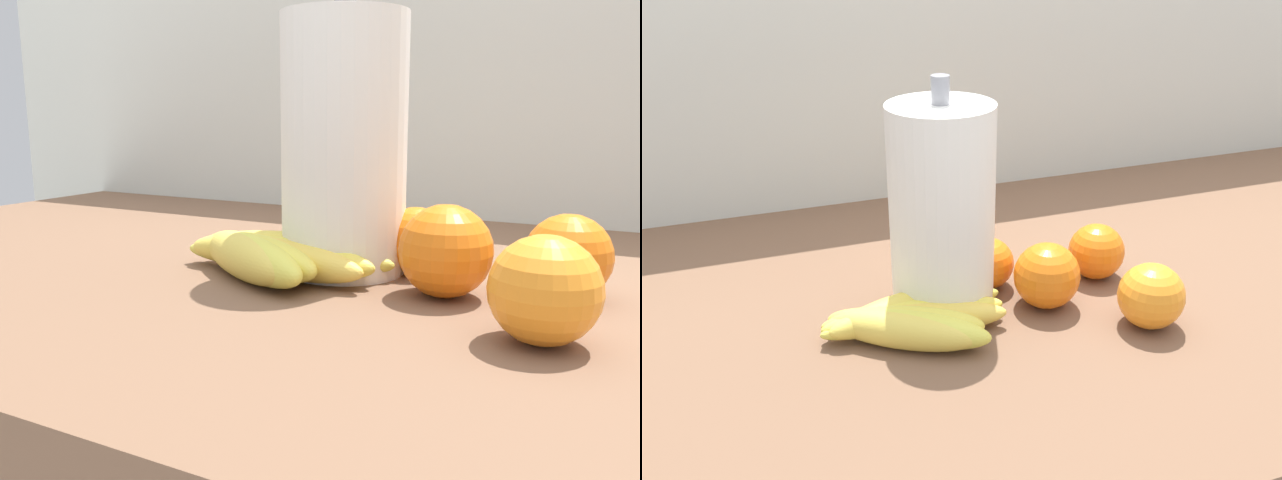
% 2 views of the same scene
% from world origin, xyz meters
% --- Properties ---
extents(wall_back, '(2.39, 0.06, 1.30)m').
position_xyz_m(wall_back, '(0.00, 0.39, 0.65)').
color(wall_back, silver).
rests_on(wall_back, ground).
extents(banana_bunch, '(0.22, 0.15, 0.04)m').
position_xyz_m(banana_bunch, '(-0.35, -0.05, 0.93)').
color(banana_bunch, '#DEC44C').
rests_on(banana_bunch, counter).
extents(orange_front, '(0.08, 0.08, 0.08)m').
position_xyz_m(orange_front, '(-0.18, -0.04, 0.95)').
color(orange_front, orange).
rests_on(orange_front, counter).
extents(orange_center, '(0.07, 0.07, 0.07)m').
position_xyz_m(orange_center, '(-0.09, 0.00, 0.94)').
color(orange_center, orange).
rests_on(orange_center, counter).
extents(orange_back_right, '(0.08, 0.08, 0.08)m').
position_xyz_m(orange_back_right, '(-0.09, -0.12, 0.95)').
color(orange_back_right, orange).
rests_on(orange_back_right, counter).
extents(orange_back_left, '(0.06, 0.06, 0.06)m').
position_xyz_m(orange_back_left, '(-0.23, 0.02, 0.94)').
color(orange_back_left, orange).
rests_on(orange_back_left, counter).
extents(paper_towel_roll, '(0.12, 0.12, 0.27)m').
position_xyz_m(paper_towel_roll, '(-0.30, 0.00, 1.03)').
color(paper_towel_roll, white).
rests_on(paper_towel_roll, counter).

